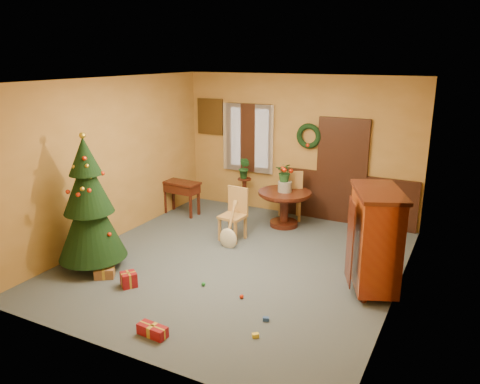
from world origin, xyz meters
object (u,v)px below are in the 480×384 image
Objects in this scene: chair_near at (235,212)px; dining_table at (284,202)px; christmas_tree at (89,206)px; writing_desk at (181,190)px; sideboard at (375,237)px.

dining_table is at bearing 61.54° from chair_near.
christmas_tree is at bearing -122.09° from dining_table.
dining_table and writing_desk have the same top height.
sideboard reaches higher than dining_table.
chair_near is 1.80m from writing_desk.
sideboard is (4.30, -1.50, 0.26)m from writing_desk.
dining_table is at bearing 8.11° from writing_desk.
christmas_tree reaches higher than writing_desk.
sideboard reaches higher than writing_desk.
dining_table is at bearing 57.91° from christmas_tree.
dining_table is 1.17m from chair_near.
christmas_tree is at bearing -161.92° from sideboard.
dining_table is 0.47× the size of christmas_tree.
chair_near reaches higher than writing_desk.
writing_desk is 0.55× the size of sideboard.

